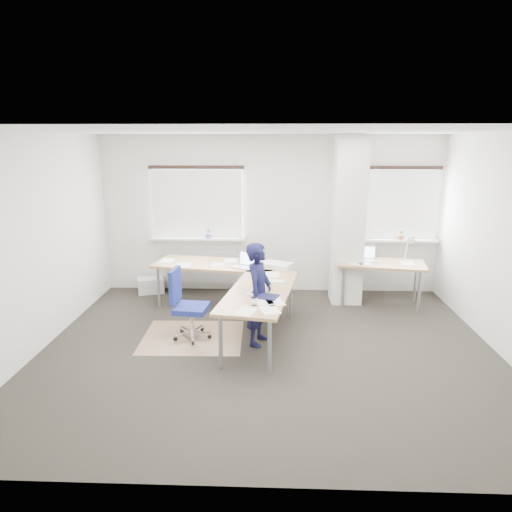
{
  "coord_description": "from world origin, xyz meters",
  "views": [
    {
      "loc": [
        0.05,
        -5.58,
        2.7
      ],
      "look_at": [
        -0.19,
        0.9,
        1.05
      ],
      "focal_mm": 32.0,
      "sensor_mm": 36.0,
      "label": 1
    }
  ],
  "objects_px": {
    "task_chair": "(189,319)",
    "desk_main": "(239,278)",
    "desk_side": "(382,265)",
    "person": "(259,294)"
  },
  "relations": [
    {
      "from": "desk_main",
      "to": "desk_side",
      "type": "height_order",
      "value": "desk_side"
    },
    {
      "from": "desk_main",
      "to": "task_chair",
      "type": "xyz_separation_m",
      "value": [
        -0.66,
        -0.64,
        -0.41
      ]
    },
    {
      "from": "desk_main",
      "to": "person",
      "type": "height_order",
      "value": "person"
    },
    {
      "from": "task_chair",
      "to": "desk_main",
      "type": "bearing_deg",
      "value": 50.57
    },
    {
      "from": "desk_main",
      "to": "desk_side",
      "type": "distance_m",
      "value": 2.46
    },
    {
      "from": "desk_main",
      "to": "desk_side",
      "type": "xyz_separation_m",
      "value": [
        2.31,
        0.83,
        -0.01
      ]
    },
    {
      "from": "person",
      "to": "desk_main",
      "type": "bearing_deg",
      "value": 38.02
    },
    {
      "from": "desk_main",
      "to": "person",
      "type": "relative_size",
      "value": 2.13
    },
    {
      "from": "desk_main",
      "to": "desk_side",
      "type": "bearing_deg",
      "value": 29.81
    },
    {
      "from": "desk_side",
      "to": "task_chair",
      "type": "xyz_separation_m",
      "value": [
        -2.97,
        -1.48,
        -0.41
      ]
    }
  ]
}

